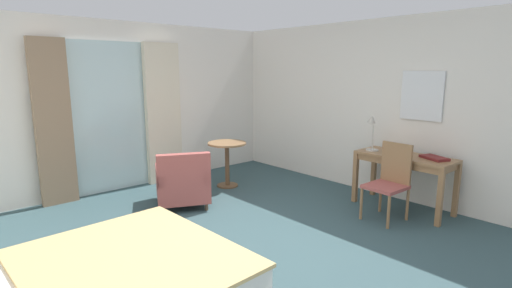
{
  "coord_description": "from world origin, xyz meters",
  "views": [
    {
      "loc": [
        -2.32,
        -2.83,
        1.84
      ],
      "look_at": [
        0.52,
        0.34,
        1.02
      ],
      "focal_mm": 27.05,
      "sensor_mm": 36.0,
      "label": 1
    }
  ],
  "objects": [
    {
      "name": "ground",
      "position": [
        0.0,
        0.0,
        -0.05
      ],
      "size": [
        6.21,
        6.55,
        0.1
      ],
      "primitive_type": "cube",
      "color": "#334C51"
    },
    {
      "name": "wall_back",
      "position": [
        0.0,
        3.02,
        1.28
      ],
      "size": [
        5.81,
        0.12,
        2.56
      ],
      "primitive_type": "cube",
      "color": "silver",
      "rests_on": "ground"
    },
    {
      "name": "wall_right",
      "position": [
        2.85,
        0.0,
        1.28
      ],
      "size": [
        0.12,
        6.15,
        2.56
      ],
      "primitive_type": "cube",
      "color": "silver",
      "rests_on": "ground"
    },
    {
      "name": "balcony_glass_door",
      "position": [
        -0.1,
        2.94,
        1.13
      ],
      "size": [
        1.2,
        0.02,
        2.25
      ],
      "primitive_type": "cube",
      "color": "silver",
      "rests_on": "ground"
    },
    {
      "name": "curtain_panel_left",
      "position": [
        -0.92,
        2.84,
        1.13
      ],
      "size": [
        0.46,
        0.1,
        2.26
      ],
      "primitive_type": "cube",
      "color": "#897056",
      "rests_on": "ground"
    },
    {
      "name": "curtain_panel_right",
      "position": [
        0.73,
        2.84,
        1.13
      ],
      "size": [
        0.59,
        0.1,
        2.26
      ],
      "primitive_type": "cube",
      "color": "beige",
      "rests_on": "ground"
    },
    {
      "name": "writing_desk",
      "position": [
        2.43,
        -0.46,
        0.64
      ],
      "size": [
        0.54,
        1.24,
        0.74
      ],
      "color": "olive",
      "rests_on": "ground"
    },
    {
      "name": "desk_chair",
      "position": [
        1.99,
        -0.51,
        0.51
      ],
      "size": [
        0.48,
        0.44,
        0.95
      ],
      "color": "#9E4C47",
      "rests_on": "ground"
    },
    {
      "name": "desk_lamp",
      "position": [
        2.4,
        0.03,
        1.05
      ],
      "size": [
        0.22,
        0.22,
        0.5
      ],
      "color": "#B7B2A8",
      "rests_on": "writing_desk"
    },
    {
      "name": "closed_book",
      "position": [
        2.48,
        -0.82,
        0.75
      ],
      "size": [
        0.3,
        0.38,
        0.03
      ],
      "primitive_type": "cube",
      "rotation": [
        0.0,
        0.0,
        -0.4
      ],
      "color": "maroon",
      "rests_on": "writing_desk"
    },
    {
      "name": "armchair_by_window",
      "position": [
        0.31,
        1.61,
        0.32
      ],
      "size": [
        0.95,
        1.0,
        0.79
      ],
      "color": "#9E4C47",
      "rests_on": "ground"
    },
    {
      "name": "round_cafe_table",
      "position": [
        1.31,
        1.91,
        0.52
      ],
      "size": [
        0.6,
        0.6,
        0.71
      ],
      "color": "olive",
      "rests_on": "ground"
    },
    {
      "name": "wall_mirror",
      "position": [
        2.77,
        -0.46,
        1.5
      ],
      "size": [
        0.02,
        0.57,
        0.65
      ],
      "color": "silver"
    }
  ]
}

